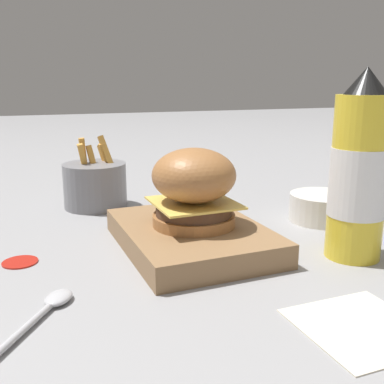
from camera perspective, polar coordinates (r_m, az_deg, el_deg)
ground_plane at (r=0.69m, az=5.34°, el=-6.18°), size 6.00×6.00×0.00m
serving_board at (r=0.65m, az=0.00°, el=-5.70°), size 0.26×0.19×0.03m
burger at (r=0.64m, az=0.28°, el=0.66°), size 0.12×0.12×0.11m
ketchup_bottle at (r=0.64m, az=20.39°, el=2.13°), size 0.08×0.08×0.25m
fries_basket at (r=0.88m, az=-12.19°, el=0.95°), size 0.12×0.12×0.14m
side_bowl at (r=0.81m, az=16.28°, el=-1.77°), size 0.11×0.11×0.05m
spoon at (r=0.51m, az=-17.82°, el=-13.76°), size 0.13×0.10×0.01m
ketchup_puddle at (r=0.65m, az=-21.00°, el=-8.23°), size 0.05×0.05×0.00m
parchment_square at (r=0.49m, az=20.44°, el=-15.79°), size 0.12×0.12×0.00m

